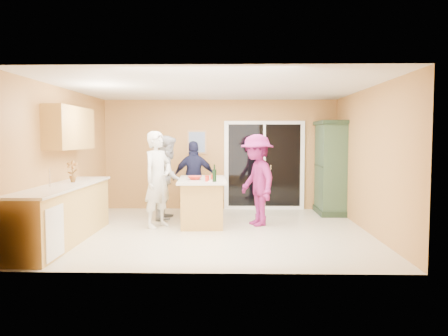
{
  "coord_description": "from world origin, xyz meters",
  "views": [
    {
      "loc": [
        0.34,
        -7.88,
        1.71
      ],
      "look_at": [
        0.15,
        0.1,
        1.15
      ],
      "focal_mm": 35.0,
      "sensor_mm": 36.0,
      "label": 1
    }
  ],
  "objects_px": {
    "green_hutch": "(330,169)",
    "woman_magenta": "(257,180)",
    "woman_white": "(158,179)",
    "woman_grey": "(168,177)",
    "kitchen_island": "(202,203)",
    "woman_navy": "(194,178)"
  },
  "relations": [
    {
      "from": "kitchen_island",
      "to": "woman_grey",
      "type": "distance_m",
      "value": 1.01
    },
    {
      "from": "woman_white",
      "to": "woman_magenta",
      "type": "relative_size",
      "value": 1.03
    },
    {
      "from": "kitchen_island",
      "to": "woman_magenta",
      "type": "xyz_separation_m",
      "value": [
        1.08,
        -0.15,
        0.47
      ]
    },
    {
      "from": "green_hutch",
      "to": "woman_navy",
      "type": "bearing_deg",
      "value": -178.03
    },
    {
      "from": "woman_magenta",
      "to": "woman_white",
      "type": "bearing_deg",
      "value": -105.06
    },
    {
      "from": "woman_white",
      "to": "woman_grey",
      "type": "height_order",
      "value": "woman_white"
    },
    {
      "from": "woman_magenta",
      "to": "kitchen_island",
      "type": "bearing_deg",
      "value": -119.96
    },
    {
      "from": "woman_navy",
      "to": "woman_magenta",
      "type": "relative_size",
      "value": 0.92
    },
    {
      "from": "woman_grey",
      "to": "woman_navy",
      "type": "bearing_deg",
      "value": -38.2
    },
    {
      "from": "kitchen_island",
      "to": "green_hutch",
      "type": "bearing_deg",
      "value": 19.48
    },
    {
      "from": "woman_grey",
      "to": "woman_navy",
      "type": "height_order",
      "value": "woman_grey"
    },
    {
      "from": "woman_grey",
      "to": "woman_navy",
      "type": "xyz_separation_m",
      "value": [
        0.49,
        0.59,
        -0.06
      ]
    },
    {
      "from": "green_hutch",
      "to": "woman_magenta",
      "type": "distance_m",
      "value": 2.19
    },
    {
      "from": "kitchen_island",
      "to": "woman_grey",
      "type": "height_order",
      "value": "woman_grey"
    },
    {
      "from": "kitchen_island",
      "to": "woman_navy",
      "type": "xyz_separation_m",
      "value": [
        -0.25,
        1.1,
        0.4
      ]
    },
    {
      "from": "woman_navy",
      "to": "woman_magenta",
      "type": "distance_m",
      "value": 1.82
    },
    {
      "from": "kitchen_island",
      "to": "green_hutch",
      "type": "distance_m",
      "value": 3.09
    },
    {
      "from": "green_hutch",
      "to": "woman_white",
      "type": "relative_size",
      "value": 1.14
    },
    {
      "from": "woman_magenta",
      "to": "green_hutch",
      "type": "bearing_deg",
      "value": 106.16
    },
    {
      "from": "woman_white",
      "to": "kitchen_island",
      "type": "bearing_deg",
      "value": -32.45
    },
    {
      "from": "woman_navy",
      "to": "woman_grey",
      "type": "bearing_deg",
      "value": 38.22
    },
    {
      "from": "woman_magenta",
      "to": "woman_grey",
      "type": "bearing_deg",
      "value": -131.81
    }
  ]
}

